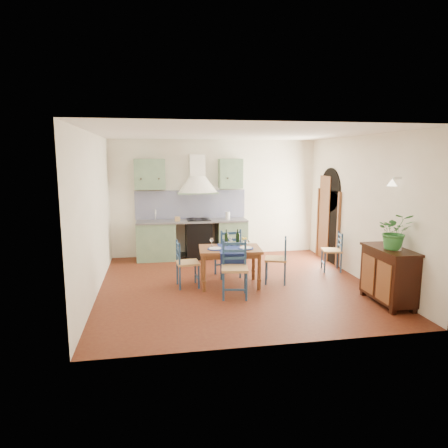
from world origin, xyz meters
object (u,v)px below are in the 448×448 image
(dining_table, at_px, (230,252))
(chair_near, at_px, (235,269))
(sideboard, at_px, (388,274))
(potted_plant, at_px, (395,231))

(dining_table, relative_size, chair_near, 1.24)
(chair_near, relative_size, sideboard, 0.91)
(dining_table, distance_m, potted_plant, 2.85)
(chair_near, height_order, potted_plant, potted_plant)
(chair_near, bearing_deg, potted_plant, -19.78)
(sideboard, height_order, potted_plant, potted_plant)
(dining_table, xyz_separation_m, chair_near, (-0.04, -0.60, -0.14))
(dining_table, xyz_separation_m, sideboard, (2.36, -1.38, -0.13))
(dining_table, relative_size, potted_plant, 2.03)
(chair_near, bearing_deg, dining_table, 86.47)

